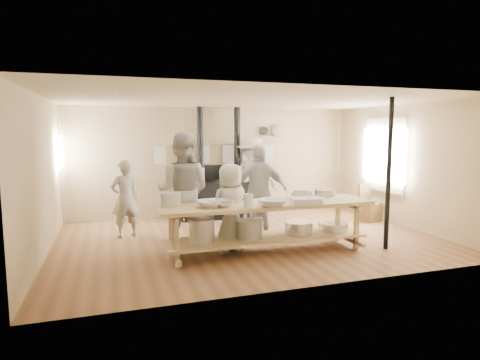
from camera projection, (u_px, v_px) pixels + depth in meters
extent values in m
plane|color=brown|center=(249.00, 239.00, 7.61)|extent=(7.00, 7.00, 0.00)
plane|color=tan|center=(215.00, 161.00, 9.82)|extent=(7.00, 0.00, 7.00)
plane|color=tan|center=(313.00, 189.00, 5.09)|extent=(7.00, 0.00, 7.00)
plane|color=tan|center=(42.00, 177.00, 6.39)|extent=(0.00, 5.00, 5.00)
plane|color=tan|center=(404.00, 166.00, 8.52)|extent=(0.00, 5.00, 5.00)
plane|color=beige|center=(249.00, 100.00, 7.30)|extent=(7.00, 7.00, 0.00)
cube|color=beige|center=(385.00, 155.00, 9.05)|extent=(0.06, 1.35, 1.65)
plane|color=white|center=(384.00, 155.00, 9.04)|extent=(0.00, 1.50, 1.50)
cube|color=beige|center=(383.00, 155.00, 9.04)|extent=(0.02, 0.03, 1.50)
plane|color=white|center=(59.00, 152.00, 8.26)|extent=(0.00, 0.90, 0.90)
cube|color=black|center=(220.00, 199.00, 9.54)|extent=(1.80, 0.70, 0.85)
cube|color=black|center=(220.00, 215.00, 9.59)|extent=(1.90, 0.75, 0.10)
cube|color=black|center=(217.00, 172.00, 9.75)|extent=(1.80, 0.12, 0.35)
cylinder|color=black|center=(200.00, 145.00, 9.30)|extent=(0.15, 0.15, 1.75)
cylinder|color=black|center=(237.00, 144.00, 9.57)|extent=(0.15, 0.15, 1.75)
cylinder|color=#B2B2B7|center=(197.00, 175.00, 9.31)|extent=(0.36, 0.36, 0.34)
cylinder|color=gray|center=(242.00, 175.00, 9.59)|extent=(0.30, 0.30, 0.30)
cylinder|color=tan|center=(216.00, 144.00, 9.67)|extent=(3.00, 0.04, 0.04)
cube|color=beige|center=(160.00, 154.00, 9.29)|extent=(0.28, 0.01, 0.46)
cube|color=beige|center=(183.00, 154.00, 9.45)|extent=(0.28, 0.01, 0.46)
cube|color=beige|center=(206.00, 154.00, 9.62)|extent=(0.28, 0.01, 0.46)
cube|color=beige|center=(227.00, 153.00, 9.78)|extent=(0.28, 0.01, 0.46)
cube|color=beige|center=(248.00, 153.00, 9.95)|extent=(0.28, 0.01, 0.46)
cube|color=beige|center=(268.00, 153.00, 10.11)|extent=(0.28, 0.01, 0.46)
cube|color=tan|center=(270.00, 137.00, 10.10)|extent=(0.50, 0.14, 0.03)
cylinder|color=black|center=(264.00, 131.00, 10.05)|extent=(0.20, 0.04, 0.20)
cylinder|color=silver|center=(278.00, 131.00, 10.16)|extent=(0.32, 0.03, 0.32)
cube|color=tan|center=(266.00, 204.00, 6.66)|extent=(3.60, 0.90, 0.06)
cube|color=tan|center=(266.00, 238.00, 6.73)|extent=(3.40, 0.80, 0.04)
cube|color=tan|center=(266.00, 241.00, 6.73)|extent=(3.30, 0.06, 0.06)
cube|color=tan|center=(177.00, 240.00, 5.95)|extent=(0.07, 0.07, 0.85)
cube|color=tan|center=(171.00, 230.00, 6.52)|extent=(0.07, 0.07, 0.85)
cube|color=tan|center=(356.00, 225.00, 6.90)|extent=(0.07, 0.07, 0.85)
cube|color=tan|center=(338.00, 218.00, 7.46)|extent=(0.07, 0.07, 0.85)
cylinder|color=#B2B2B7|center=(202.00, 230.00, 6.37)|extent=(0.40, 0.40, 0.38)
cylinder|color=gray|center=(249.00, 229.00, 6.62)|extent=(0.44, 0.44, 0.30)
cylinder|color=silver|center=(299.00, 228.00, 6.90)|extent=(0.48, 0.48, 0.22)
cylinder|color=silver|center=(334.00, 227.00, 7.11)|extent=(0.52, 0.52, 0.14)
cylinder|color=black|center=(389.00, 174.00, 6.80)|extent=(0.08, 0.08, 2.60)
imported|color=#A7A594|center=(125.00, 199.00, 7.66)|extent=(0.63, 0.50, 1.50)
imported|color=#A7A594|center=(183.00, 191.00, 6.90)|extent=(1.21, 1.11, 2.01)
imported|color=#A7A594|center=(231.00, 207.00, 6.78)|extent=(0.81, 0.61, 1.50)
imported|color=#A7A594|center=(260.00, 192.00, 7.54)|extent=(1.12, 0.66, 1.79)
imported|color=#A7A594|center=(252.00, 177.00, 9.57)|extent=(1.38, 1.04, 1.90)
cube|color=brown|center=(370.00, 212.00, 9.13)|extent=(0.48, 0.48, 0.42)
cube|color=brown|center=(365.00, 194.00, 9.23)|extent=(0.38, 0.15, 0.46)
imported|color=silver|center=(211.00, 204.00, 6.26)|extent=(0.51, 0.51, 0.11)
imported|color=silver|center=(222.00, 203.00, 6.28)|extent=(0.50, 0.50, 0.11)
imported|color=silver|center=(273.00, 203.00, 6.33)|extent=(0.65, 0.65, 0.11)
imported|color=silver|center=(302.00, 195.00, 7.07)|extent=(0.45, 0.45, 0.12)
cube|color=#B2B2B7|center=(305.00, 201.00, 6.51)|extent=(0.52, 0.38, 0.11)
cylinder|color=silver|center=(325.00, 193.00, 7.36)|extent=(0.50, 0.50, 0.12)
cylinder|color=gray|center=(234.00, 193.00, 6.81)|extent=(0.32, 0.32, 0.27)
cylinder|color=silver|center=(171.00, 199.00, 6.40)|extent=(0.35, 0.35, 0.20)
cylinder|color=silver|center=(248.00, 201.00, 6.20)|extent=(0.14, 0.14, 0.21)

